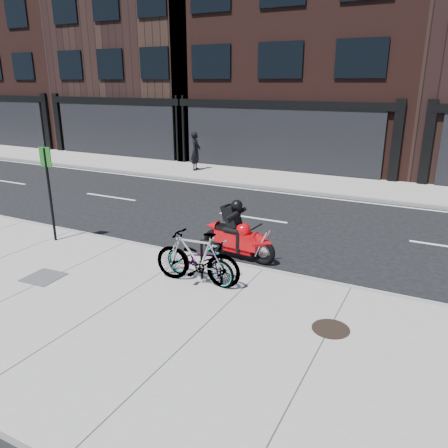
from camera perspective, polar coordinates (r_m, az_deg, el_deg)
The scene contains 14 objects.
ground at distance 12.62m, azimuth 0.10°, elevation -1.58°, with size 120.00×120.00×0.00m, color black.
sidewalk_near at distance 8.83m, azimuth -15.13°, elevation -10.84°, with size 60.00×6.00×0.13m, color gray.
sidewalk_far at distance 19.57m, azimuth 10.53°, elevation 5.41°, with size 60.00×3.50×0.13m, color gray.
building_west at distance 37.25m, azimuth -21.78°, elevation 20.69°, with size 10.00×10.00×13.50m, color black.
building_midwest at distance 30.59m, azimuth -8.12°, elevation 21.15°, with size 10.00×10.00×12.00m, color black.
building_center at distance 26.34m, azimuth 11.69°, elevation 24.25°, with size 12.00×10.00×14.50m, color black.
bike_rack at distance 9.34m, azimuth -1.66°, elevation -4.43°, with size 0.55×0.07×0.91m.
bicycle_front at distance 9.41m, azimuth -3.21°, elevation -4.71°, with size 0.63×1.80×0.95m, color gray.
bicycle_rear at distance 9.23m, azimuth -3.53°, elevation -4.41°, with size 0.55×1.95×1.17m, color gray.
motorcycle at distance 10.80m, azimuth 2.27°, elevation -1.55°, with size 2.05×0.58×1.53m.
pedestrian at distance 21.55m, azimuth -3.72°, elevation 9.49°, with size 0.68×0.44×1.85m, color black.
manhole_cover at distance 8.05m, azimuth 13.77°, elevation -13.15°, with size 0.66×0.66×0.01m, color black.
utility_grate at distance 10.49m, azimuth -22.51°, elevation -6.44°, with size 0.75×0.75×0.01m, color #555558.
sign_post at distance 12.38m, azimuth -21.90°, elevation 4.63°, with size 0.34×0.07×2.53m.
Camera 1 is at (5.41, -10.59, 4.23)m, focal length 35.00 mm.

